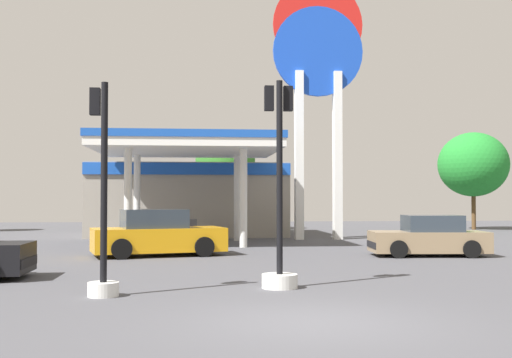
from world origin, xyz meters
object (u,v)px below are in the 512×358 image
object	(u,v)px
car_0	(429,237)
tree_2	(473,165)
tree_1	(225,160)
car_1	(158,235)
traffic_signal_1	(279,222)
station_pole_sign	(318,72)
traffic_signal_0	(102,225)

from	to	relation	value
car_0	tree_2	world-z (taller)	tree_2
tree_2	car_0	bearing A→B (deg)	-118.52
car_0	tree_1	size ratio (longest dim) A/B	0.66
car_1	traffic_signal_1	xyz separation A→B (m)	(3.22, -8.38, 0.75)
traffic_signal_1	tree_2	size ratio (longest dim) A/B	0.74
station_pole_sign	car_1	bearing A→B (deg)	-131.56
tree_1	tree_2	size ratio (longest dim) A/B	1.00
traffic_signal_0	tree_2	xyz separation A→B (m)	(19.92, 26.35, 2.75)
car_1	tree_2	xyz separation A→B (m)	(19.32, 17.08, 3.49)
tree_2	traffic_signal_1	bearing A→B (deg)	-122.30
car_0	tree_1	xyz separation A→B (m)	(-6.28, 19.12, 3.84)
traffic_signal_1	tree_1	world-z (taller)	tree_1
tree_1	tree_2	distance (m)	16.13
traffic_signal_0	tree_1	xyz separation A→B (m)	(3.83, 27.41, 3.02)
traffic_signal_0	car_1	bearing A→B (deg)	86.32
traffic_signal_1	tree_2	distance (m)	30.25
traffic_signal_0	tree_2	world-z (taller)	tree_2
traffic_signal_1	car_0	bearing A→B (deg)	49.67
tree_1	station_pole_sign	bearing A→B (deg)	-67.06
traffic_signal_0	tree_2	distance (m)	33.14
station_pole_sign	traffic_signal_1	xyz separation A→B (m)	(-4.16, -16.71, -6.84)
car_0	car_1	world-z (taller)	car_1
station_pole_sign	tree_2	xyz separation A→B (m)	(11.94, 8.75, -4.11)
traffic_signal_0	traffic_signal_1	size ratio (longest dim) A/B	0.94
car_1	traffic_signal_1	size ratio (longest dim) A/B	1.04
station_pole_sign	car_0	world-z (taller)	station_pole_sign
traffic_signal_1	tree_2	bearing A→B (deg)	57.70
car_0	tree_2	bearing A→B (deg)	61.48
tree_1	traffic_signal_0	bearing A→B (deg)	-97.95
station_pole_sign	car_0	distance (m)	12.26
car_0	car_1	xyz separation A→B (m)	(-9.51, 0.98, 0.09)
tree_2	tree_1	bearing A→B (deg)	176.23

